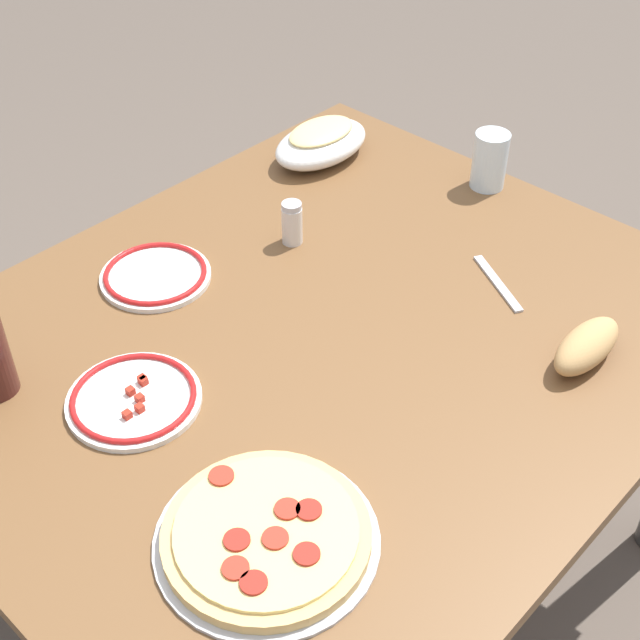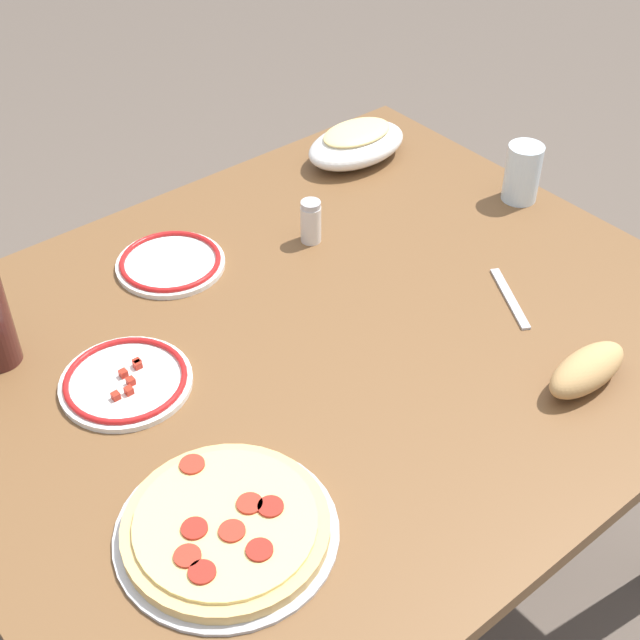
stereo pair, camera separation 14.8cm
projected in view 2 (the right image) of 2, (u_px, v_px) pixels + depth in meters
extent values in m
plane|color=brown|center=(320.00, 577.00, 1.97)|extent=(8.00, 8.00, 0.00)
cube|color=brown|center=(320.00, 340.00, 1.52)|extent=(1.31, 1.10, 0.03)
cylinder|color=#33302D|center=(377.00, 252.00, 2.33)|extent=(0.07, 0.07, 0.69)
cylinder|color=#B7B7BC|center=(227.00, 532.00, 1.19)|extent=(0.30, 0.30, 0.01)
cylinder|color=#DBB26B|center=(226.00, 527.00, 1.18)|extent=(0.28, 0.28, 0.02)
cylinder|color=#EACC75|center=(225.00, 521.00, 1.18)|extent=(0.25, 0.25, 0.01)
cylinder|color=#B22D1E|center=(187.00, 556.00, 1.13)|extent=(0.04, 0.04, 0.00)
cylinder|color=maroon|center=(202.00, 572.00, 1.11)|extent=(0.04, 0.04, 0.00)
cylinder|color=#B22D1E|center=(250.00, 503.00, 1.19)|extent=(0.04, 0.04, 0.00)
cylinder|color=#B22D1E|center=(232.00, 531.00, 1.16)|extent=(0.04, 0.04, 0.00)
cylinder|color=maroon|center=(259.00, 550.00, 1.14)|extent=(0.04, 0.04, 0.00)
cylinder|color=#B22D1E|center=(192.00, 464.00, 1.24)|extent=(0.04, 0.04, 0.00)
cylinder|color=maroon|center=(194.00, 528.00, 1.16)|extent=(0.04, 0.04, 0.00)
cylinder|color=maroon|center=(271.00, 506.00, 1.19)|extent=(0.04, 0.04, 0.00)
ellipsoid|color=white|center=(356.00, 145.00, 1.93)|extent=(0.24, 0.15, 0.07)
ellipsoid|color=#AD2819|center=(357.00, 140.00, 1.92)|extent=(0.20, 0.12, 0.03)
ellipsoid|color=#EFD684|center=(357.00, 132.00, 1.91)|extent=(0.17, 0.10, 0.02)
cylinder|color=silver|center=(522.00, 173.00, 1.79)|extent=(0.07, 0.07, 0.12)
cylinder|color=white|center=(171.00, 264.00, 1.65)|extent=(0.20, 0.20, 0.01)
torus|color=red|center=(170.00, 261.00, 1.64)|extent=(0.19, 0.19, 0.01)
cylinder|color=white|center=(126.00, 383.00, 1.41)|extent=(0.21, 0.21, 0.01)
torus|color=red|center=(125.00, 379.00, 1.40)|extent=(0.20, 0.20, 0.01)
cube|color=#AD2819|center=(131.00, 381.00, 1.39)|extent=(0.01, 0.01, 0.01)
cube|color=#AD2819|center=(137.00, 363.00, 1.43)|extent=(0.01, 0.01, 0.01)
cube|color=#AD2819|center=(116.00, 396.00, 1.37)|extent=(0.01, 0.01, 0.01)
cube|color=#AD2819|center=(138.00, 365.00, 1.42)|extent=(0.01, 0.01, 0.01)
cube|color=#AD2819|center=(129.00, 391.00, 1.38)|extent=(0.01, 0.01, 0.01)
cube|color=#AD2819|center=(123.00, 373.00, 1.41)|extent=(0.01, 0.01, 0.01)
ellipsoid|color=tan|center=(587.00, 370.00, 1.39)|extent=(0.16, 0.07, 0.06)
cylinder|color=silver|center=(311.00, 224.00, 1.69)|extent=(0.04, 0.04, 0.07)
cylinder|color=#B7B7BC|center=(311.00, 205.00, 1.66)|extent=(0.04, 0.04, 0.01)
cube|color=#B7B7BC|center=(510.00, 298.00, 1.57)|extent=(0.10, 0.16, 0.00)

